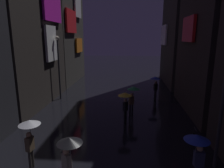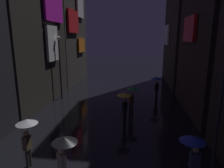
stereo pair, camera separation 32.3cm
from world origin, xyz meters
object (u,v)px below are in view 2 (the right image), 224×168
object	(u,v)px
pedestrian_midstreet_centre_blue	(193,147)
pedestrian_near_crossing_yellow	(124,99)
pedestrian_far_right_black	(64,149)
pedestrian_foreground_left_green	(133,93)
streetlamp_right_near	(222,86)
bicycle_parked_at_storefront	(195,145)
pedestrian_midstreet_left_blue	(156,82)
streetlamp_left_far	(60,60)
pedestrian_foreground_right_clear	(27,130)

from	to	relation	value
pedestrian_midstreet_centre_blue	pedestrian_near_crossing_yellow	bearing A→B (deg)	116.93
pedestrian_near_crossing_yellow	pedestrian_far_right_black	size ratio (longest dim) A/B	1.00
pedestrian_far_right_black	pedestrian_foreground_left_green	bearing A→B (deg)	73.12
pedestrian_midstreet_centre_blue	pedestrian_foreground_left_green	world-z (taller)	same
streetlamp_right_near	bicycle_parked_at_storefront	bearing A→B (deg)	109.42
pedestrian_midstreet_centre_blue	pedestrian_midstreet_left_blue	xyz separation A→B (m)	(-0.21, 10.85, 0.00)
bicycle_parked_at_storefront	pedestrian_foreground_left_green	bearing A→B (deg)	124.67
pedestrian_near_crossing_yellow	bicycle_parked_at_storefront	distance (m)	4.81
pedestrian_midstreet_centre_blue	pedestrian_midstreet_left_blue	bearing A→B (deg)	91.13
pedestrian_midstreet_left_blue	streetlamp_right_near	size ratio (longest dim) A/B	0.36
pedestrian_foreground_left_green	pedestrian_midstreet_left_blue	distance (m)	4.42
streetlamp_right_near	pedestrian_far_right_black	bearing A→B (deg)	-161.67
pedestrian_near_crossing_yellow	pedestrian_midstreet_centre_blue	xyz separation A→B (m)	(2.73, -5.38, 0.00)
pedestrian_foreground_left_green	pedestrian_midstreet_centre_blue	bearing A→B (deg)	-72.13
pedestrian_midstreet_left_blue	streetlamp_left_far	xyz separation A→B (m)	(-8.52, -0.56, 1.82)
pedestrian_near_crossing_yellow	streetlamp_left_far	world-z (taller)	streetlamp_left_far
pedestrian_near_crossing_yellow	streetlamp_right_near	world-z (taller)	streetlamp_right_near
streetlamp_left_far	streetlamp_right_near	world-z (taller)	streetlamp_right_near
pedestrian_foreground_right_clear	pedestrian_foreground_left_green	bearing A→B (deg)	55.49
pedestrian_midstreet_centre_blue	pedestrian_midstreet_left_blue	distance (m)	10.85
pedestrian_near_crossing_yellow	streetlamp_right_near	size ratio (longest dim) A/B	0.36
pedestrian_midstreet_centre_blue	streetlamp_right_near	distance (m)	2.66
pedestrian_foreground_right_clear	bicycle_parked_at_storefront	world-z (taller)	pedestrian_foreground_right_clear
pedestrian_foreground_left_green	bicycle_parked_at_storefront	xyz separation A→B (m)	(3.09, -4.47, -1.28)
pedestrian_midstreet_left_blue	streetlamp_right_near	distance (m)	9.85
pedestrian_near_crossing_yellow	pedestrian_midstreet_centre_blue	world-z (taller)	same
pedestrian_foreground_left_green	pedestrian_near_crossing_yellow	bearing A→B (deg)	-108.11
pedestrian_near_crossing_yellow	streetlamp_left_far	size ratio (longest dim) A/B	0.38
pedestrian_midstreet_left_blue	streetlamp_right_near	bearing A→B (deg)	-81.19
pedestrian_foreground_right_clear	pedestrian_foreground_left_green	size ratio (longest dim) A/B	1.00
pedestrian_midstreet_centre_blue	bicycle_parked_at_storefront	bearing A→B (deg)	70.55
pedestrian_far_right_black	pedestrian_foreground_right_clear	bearing A→B (deg)	149.15
pedestrian_near_crossing_yellow	bicycle_parked_at_storefront	xyz separation A→B (m)	(3.59, -2.93, -1.28)
streetlamp_left_far	streetlamp_right_near	distance (m)	13.44
pedestrian_near_crossing_yellow	pedestrian_far_right_black	bearing A→B (deg)	-106.56
bicycle_parked_at_storefront	streetlamp_left_far	bearing A→B (deg)	140.74
pedestrian_foreground_right_clear	pedestrian_midstreet_centre_blue	distance (m)	6.59
pedestrian_near_crossing_yellow	pedestrian_foreground_left_green	distance (m)	1.62
pedestrian_foreground_left_green	pedestrian_midstreet_left_blue	world-z (taller)	same
pedestrian_foreground_right_clear	pedestrian_midstreet_left_blue	distance (m)	12.04
pedestrian_midstreet_centre_blue	bicycle_parked_at_storefront	size ratio (longest dim) A/B	1.17
pedestrian_near_crossing_yellow	streetlamp_right_near	bearing A→B (deg)	-45.55
pedestrian_far_right_black	streetlamp_left_far	size ratio (longest dim) A/B	0.38
pedestrian_midstreet_left_blue	pedestrian_foreground_right_clear	bearing A→B (deg)	-121.80
pedestrian_far_right_black	pedestrian_midstreet_centre_blue	xyz separation A→B (m)	(4.51, 0.61, 0.00)
streetlamp_right_near	pedestrian_foreground_right_clear	bearing A→B (deg)	-174.96
pedestrian_midstreet_left_blue	bicycle_parked_at_storefront	size ratio (longest dim) A/B	1.17
streetlamp_left_far	pedestrian_near_crossing_yellow	bearing A→B (deg)	-39.28
bicycle_parked_at_storefront	pedestrian_far_right_black	bearing A→B (deg)	-150.40
bicycle_parked_at_storefront	streetlamp_right_near	xyz separation A→B (m)	(0.40, -1.14, 3.22)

